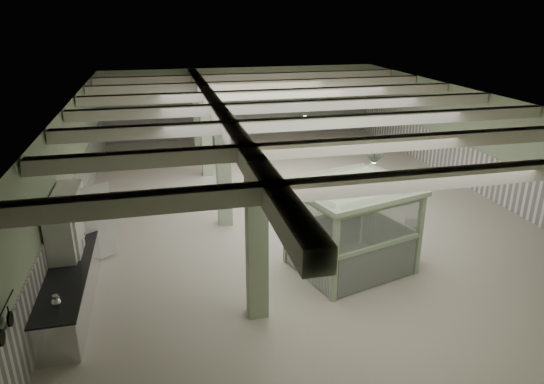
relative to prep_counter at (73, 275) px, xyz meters
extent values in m
plane|color=beige|center=(6.54, 4.15, -0.46)|extent=(20.00, 20.00, 0.00)
cube|color=silver|center=(6.54, 4.15, 3.14)|extent=(14.00, 20.00, 0.02)
cube|color=#9BAB89|center=(6.54, 14.15, 1.34)|extent=(14.00, 0.02, 3.60)
cube|color=#9BAB89|center=(6.54, -5.85, 1.34)|extent=(14.00, 0.02, 3.60)
cube|color=#9BAB89|center=(-0.46, 4.15, 1.34)|extent=(0.02, 20.00, 3.60)
cube|color=#9BAB89|center=(13.54, 4.15, 1.34)|extent=(0.02, 20.00, 3.60)
cube|color=white|center=(-0.43, 4.15, 0.29)|extent=(0.05, 19.90, 1.50)
cube|color=white|center=(13.52, 4.15, 0.29)|extent=(0.05, 19.90, 1.50)
cube|color=white|center=(6.54, 14.12, 0.29)|extent=(13.90, 0.05, 1.50)
cube|color=beige|center=(4.04, 4.15, 2.92)|extent=(0.45, 19.90, 0.40)
cube|color=beige|center=(6.54, -3.35, 2.96)|extent=(13.90, 0.35, 0.32)
cube|color=beige|center=(6.54, -0.85, 2.96)|extent=(13.90, 0.35, 0.32)
cube|color=beige|center=(6.54, 1.65, 2.96)|extent=(13.90, 0.35, 0.32)
cube|color=beige|center=(6.54, 4.15, 2.96)|extent=(13.90, 0.35, 0.32)
cube|color=beige|center=(6.54, 6.65, 2.96)|extent=(13.90, 0.35, 0.32)
cube|color=beige|center=(6.54, 9.15, 2.96)|extent=(13.90, 0.35, 0.32)
cube|color=beige|center=(6.54, 11.65, 2.96)|extent=(13.90, 0.35, 0.32)
cube|color=#A3B693|center=(4.04, -1.85, 1.34)|extent=(0.42, 0.42, 3.60)
cube|color=#A3B693|center=(4.04, 3.15, 1.34)|extent=(0.42, 0.42, 3.60)
cube|color=#A3B693|center=(4.04, 8.15, 1.34)|extent=(0.42, 0.42, 3.60)
cube|color=#A3B693|center=(4.04, 12.15, 1.34)|extent=(0.42, 0.42, 3.60)
cylinder|color=black|center=(-0.39, -3.45, 1.39)|extent=(0.02, 1.20, 0.02)
cone|color=#2E3D2F|center=(7.04, -0.85, 2.59)|extent=(0.44, 0.44, 0.22)
cone|color=#2E3D2F|center=(7.04, 4.65, 2.59)|extent=(0.44, 0.44, 0.22)
cone|color=#2E3D2F|center=(7.04, 9.65, 2.59)|extent=(0.44, 0.44, 0.22)
cube|color=silver|center=(0.00, 0.00, -0.02)|extent=(0.89, 5.33, 0.88)
cube|color=black|center=(0.00, 0.00, 0.43)|extent=(0.93, 5.37, 0.04)
cylinder|color=#B2B2B7|center=(-0.02, 1.45, 0.49)|extent=(0.37, 0.37, 0.10)
cylinder|color=black|center=(-0.34, -3.90, 1.17)|extent=(0.04, 0.26, 0.26)
cylinder|color=black|center=(-0.34, -3.41, 1.17)|extent=(0.03, 0.25, 0.25)
cube|color=white|center=(-0.11, 0.79, 0.63)|extent=(0.59, 2.37, 2.18)
cube|color=white|center=(0.22, 0.24, 0.63)|extent=(0.06, 0.89, 2.08)
cube|color=white|center=(0.34, 1.43, 0.63)|extent=(0.76, 0.56, 2.08)
cube|color=silver|center=(0.26, 0.24, 0.63)|extent=(0.02, 0.05, 0.30)
cube|color=silver|center=(0.26, 1.33, 0.63)|extent=(0.02, 0.05, 0.30)
cube|color=#9BB28E|center=(5.83, -1.77, 0.61)|extent=(0.15, 0.15, 2.13)
cube|color=#9BB28E|center=(5.26, 0.29, 0.61)|extent=(0.15, 0.15, 2.13)
cube|color=#9BB28E|center=(8.30, -1.07, 0.61)|extent=(0.15, 0.15, 2.13)
cube|color=#9BB28E|center=(7.72, 0.98, 0.61)|extent=(0.15, 0.15, 2.13)
cube|color=#9BB28E|center=(6.78, -0.39, 1.73)|extent=(3.35, 3.06, 0.12)
cube|color=white|center=(7.07, -1.42, 0.09)|extent=(2.29, 0.70, 1.05)
cube|color=silver|center=(7.07, -1.42, 1.32)|extent=(2.29, 0.70, 1.22)
cube|color=white|center=(6.49, 0.63, 0.09)|extent=(2.29, 0.70, 1.05)
cube|color=silver|center=(6.49, 0.63, 1.32)|extent=(2.29, 0.70, 1.22)
cube|color=white|center=(5.55, -0.74, 0.09)|extent=(0.58, 1.88, 1.05)
cube|color=silver|center=(5.55, -0.74, 1.32)|extent=(0.58, 1.88, 1.22)
cube|color=white|center=(8.01, -0.05, 0.09)|extent=(0.58, 1.88, 1.05)
cube|color=silver|center=(8.01, -0.05, 1.32)|extent=(0.58, 1.88, 1.22)
cube|color=#616252|center=(8.47, -0.50, 0.11)|extent=(0.51, 0.61, 1.14)
camera|label=1|loc=(2.26, -10.79, 5.82)|focal=32.00mm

